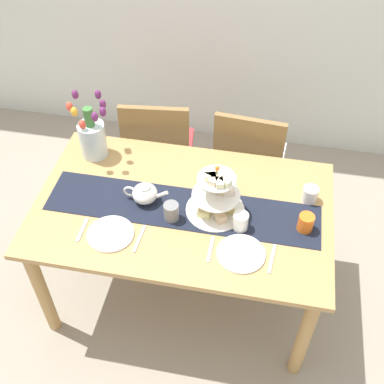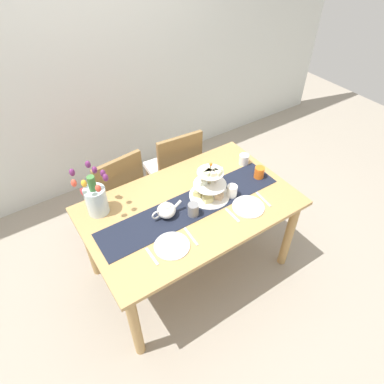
% 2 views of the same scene
% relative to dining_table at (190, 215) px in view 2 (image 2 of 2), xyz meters
% --- Properties ---
extents(ground_plane, '(8.00, 8.00, 0.00)m').
position_rel_dining_table_xyz_m(ground_plane, '(0.00, 0.00, -0.64)').
color(ground_plane, gray).
extents(room_wall_rear, '(6.00, 0.08, 2.60)m').
position_rel_dining_table_xyz_m(room_wall_rear, '(0.00, 1.57, 0.66)').
color(room_wall_rear, silver).
rests_on(room_wall_rear, ground_plane).
extents(dining_table, '(1.52, 0.94, 0.75)m').
position_rel_dining_table_xyz_m(dining_table, '(0.00, 0.00, 0.00)').
color(dining_table, tan).
rests_on(dining_table, ground_plane).
extents(chair_left, '(0.47, 0.47, 0.91)m').
position_rel_dining_table_xyz_m(chair_left, '(-0.31, 0.70, -0.14)').
color(chair_left, olive).
rests_on(chair_left, ground_plane).
extents(chair_right, '(0.45, 0.45, 0.91)m').
position_rel_dining_table_xyz_m(chair_right, '(0.29, 0.70, -0.14)').
color(chair_right, olive).
rests_on(chair_right, ground_plane).
extents(table_runner, '(1.40, 0.29, 0.00)m').
position_rel_dining_table_xyz_m(table_runner, '(0.00, -0.02, 0.11)').
color(table_runner, black).
rests_on(table_runner, dining_table).
extents(tiered_cake_stand, '(0.30, 0.30, 0.30)m').
position_rel_dining_table_xyz_m(tiered_cake_stand, '(0.17, 0.00, 0.21)').
color(tiered_cake_stand, beige).
rests_on(tiered_cake_stand, table_runner).
extents(teapot, '(0.24, 0.13, 0.14)m').
position_rel_dining_table_xyz_m(teapot, '(-0.20, 0.00, 0.17)').
color(teapot, white).
rests_on(teapot, table_runner).
extents(tulip_vase, '(0.23, 0.24, 0.37)m').
position_rel_dining_table_xyz_m(tulip_vase, '(-0.57, 0.30, 0.24)').
color(tulip_vase, silver).
rests_on(tulip_vase, dining_table).
extents(cream_jug, '(0.08, 0.08, 0.08)m').
position_rel_dining_table_xyz_m(cream_jug, '(0.63, 0.16, 0.15)').
color(cream_jug, white).
rests_on(cream_jug, dining_table).
extents(dinner_plate_left, '(0.23, 0.23, 0.01)m').
position_rel_dining_table_xyz_m(dinner_plate_left, '(-0.31, -0.25, 0.11)').
color(dinner_plate_left, white).
rests_on(dinner_plate_left, dining_table).
extents(fork_left, '(0.02, 0.15, 0.01)m').
position_rel_dining_table_xyz_m(fork_left, '(-0.45, -0.25, 0.11)').
color(fork_left, silver).
rests_on(fork_left, dining_table).
extents(knife_left, '(0.02, 0.17, 0.01)m').
position_rel_dining_table_xyz_m(knife_left, '(-0.16, -0.25, 0.11)').
color(knife_left, silver).
rests_on(knife_left, dining_table).
extents(dinner_plate_right, '(0.23, 0.23, 0.01)m').
position_rel_dining_table_xyz_m(dinner_plate_right, '(0.33, -0.25, 0.11)').
color(dinner_plate_right, white).
rests_on(dinner_plate_right, dining_table).
extents(fork_right, '(0.02, 0.15, 0.01)m').
position_rel_dining_table_xyz_m(fork_right, '(0.19, -0.25, 0.11)').
color(fork_right, silver).
rests_on(fork_right, dining_table).
extents(knife_right, '(0.03, 0.17, 0.01)m').
position_rel_dining_table_xyz_m(knife_right, '(0.48, -0.25, 0.11)').
color(knife_right, silver).
rests_on(knife_right, dining_table).
extents(mug_grey, '(0.08, 0.08, 0.09)m').
position_rel_dining_table_xyz_m(mug_grey, '(-0.04, -0.09, 0.16)').
color(mug_grey, slate).
rests_on(mug_grey, table_runner).
extents(mug_white_text, '(0.08, 0.08, 0.09)m').
position_rel_dining_table_xyz_m(mug_white_text, '(0.31, -0.09, 0.15)').
color(mug_white_text, white).
rests_on(mug_white_text, dining_table).
extents(mug_orange, '(0.08, 0.08, 0.09)m').
position_rel_dining_table_xyz_m(mug_orange, '(0.62, -0.04, 0.15)').
color(mug_orange, orange).
rests_on(mug_orange, dining_table).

